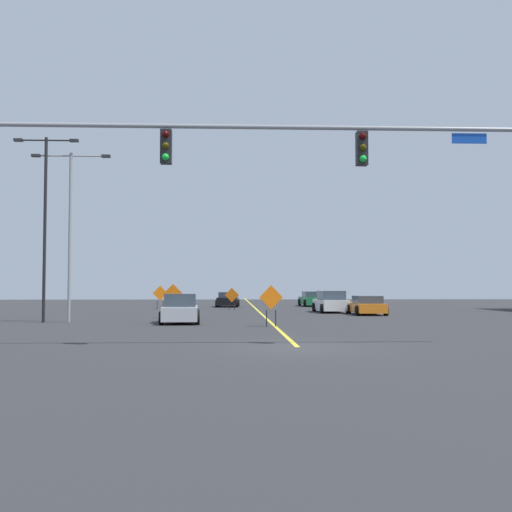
{
  "coord_description": "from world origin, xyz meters",
  "views": [
    {
      "loc": [
        -2.04,
        -18.67,
        1.87
      ],
      "look_at": [
        0.14,
        34.18,
        4.43
      ],
      "focal_mm": 43.05,
      "sensor_mm": 36.0,
      "label": 1
    }
  ],
  "objects": [
    {
      "name": "construction_sign_right_lane",
      "position": [
        -5.36,
        16.79,
        1.26
      ],
      "size": [
        1.19,
        0.06,
        1.97
      ],
      "color": "orange",
      "rests_on": "ground"
    },
    {
      "name": "ground",
      "position": [
        0.0,
        0.0,
        0.0
      ],
      "size": [
        129.28,
        129.28,
        0.0
      ],
      "primitive_type": "plane",
      "color": "#2D2D30"
    },
    {
      "name": "construction_sign_median_far",
      "position": [
        -7.65,
        30.46,
        1.17
      ],
      "size": [
        1.17,
        0.31,
        1.87
      ],
      "color": "orange",
      "rests_on": "ground"
    },
    {
      "name": "car_orange_mid",
      "position": [
        6.74,
        20.61,
        0.58
      ],
      "size": [
        2.03,
        4.05,
        1.22
      ],
      "color": "orange",
      "rests_on": "ground"
    },
    {
      "name": "car_white_approaching",
      "position": [
        4.96,
        24.08,
        0.7
      ],
      "size": [
        2.15,
        4.44,
        1.51
      ],
      "color": "white",
      "rests_on": "ground"
    },
    {
      "name": "street_lamp_near_right",
      "position": [
        -11.55,
        12.98,
        5.51
      ],
      "size": [
        3.28,
        0.24,
        9.5
      ],
      "color": "black",
      "rests_on": "ground"
    },
    {
      "name": "construction_sign_left_lane",
      "position": [
        -1.95,
        28.48,
        1.06
      ],
      "size": [
        1.1,
        0.24,
        1.71
      ],
      "color": "orange",
      "rests_on": "ground"
    },
    {
      "name": "road_centre_stripe",
      "position": [
        0.0,
        35.91,
        0.0
      ],
      "size": [
        0.16,
        71.82,
        0.01
      ],
      "color": "yellow",
      "rests_on": "ground"
    },
    {
      "name": "traffic_signal_assembly",
      "position": [
        -3.71,
        -0.01,
        5.6
      ],
      "size": [
        18.23,
        0.44,
        7.26
      ],
      "color": "gray",
      "rests_on": "ground"
    },
    {
      "name": "street_lamp_mid_left",
      "position": [
        -10.31,
        13.12,
        5.17
      ],
      "size": [
        4.03,
        0.24,
        8.73
      ],
      "color": "gray",
      "rests_on": "ground"
    },
    {
      "name": "car_green_passing",
      "position": [
        5.4,
        36.96,
        0.63
      ],
      "size": [
        2.26,
        4.53,
        1.35
      ],
      "color": "#196B38",
      "rests_on": "ground"
    },
    {
      "name": "car_black_near",
      "position": [
        -2.29,
        35.76,
        0.6
      ],
      "size": [
        2.14,
        4.2,
        1.29
      ],
      "color": "black",
      "rests_on": "ground"
    },
    {
      "name": "car_silver_distant",
      "position": [
        -4.57,
        12.25,
        0.66
      ],
      "size": [
        2.12,
        4.04,
        1.46
      ],
      "color": "#B7BABF",
      "rests_on": "ground"
    },
    {
      "name": "construction_sign_median_near",
      "position": [
        -0.19,
        9.43,
        1.21
      ],
      "size": [
        1.1,
        0.27,
        1.89
      ],
      "color": "orange",
      "rests_on": "ground"
    }
  ]
}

